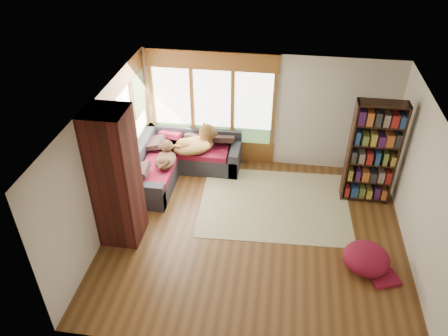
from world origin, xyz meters
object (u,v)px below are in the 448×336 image
(brick_chimney, at_px, (115,178))
(area_rug, at_px, (274,203))
(bookshelf, at_px, (373,153))
(dog_tan, at_px, (197,141))
(sectional_sofa, at_px, (174,163))
(dog_brindle, at_px, (166,155))
(pouf, at_px, (366,258))

(brick_chimney, relative_size, area_rug, 0.86)
(bookshelf, xyz_separation_m, dog_tan, (-3.59, 0.45, -0.30))
(sectional_sofa, height_order, dog_brindle, dog_brindle)
(bookshelf, relative_size, dog_brindle, 2.95)
(area_rug, height_order, bookshelf, bookshelf)
(sectional_sofa, bearing_deg, brick_chimney, -101.61)
(bookshelf, bearing_deg, brick_chimney, -158.55)
(sectional_sofa, relative_size, dog_brindle, 2.96)
(dog_brindle, bearing_deg, dog_tan, -51.49)
(brick_chimney, bearing_deg, area_rug, 25.72)
(dog_tan, bearing_deg, area_rug, -59.04)
(brick_chimney, xyz_separation_m, area_rug, (2.73, 1.31, -1.29))
(bookshelf, bearing_deg, pouf, -95.36)
(dog_tan, height_order, dog_brindle, dog_tan)
(sectional_sofa, bearing_deg, area_rug, -17.13)
(brick_chimney, bearing_deg, bookshelf, 21.45)
(pouf, bearing_deg, dog_brindle, 154.84)
(sectional_sofa, xyz_separation_m, dog_brindle, (-0.04, -0.37, 0.43))
(brick_chimney, distance_m, sectional_sofa, 2.32)
(area_rug, xyz_separation_m, bookshelf, (1.81, 0.47, 1.09))
(sectional_sofa, distance_m, dog_tan, 0.73)
(area_rug, bearing_deg, brick_chimney, -154.28)
(pouf, relative_size, dog_tan, 0.73)
(brick_chimney, height_order, bookshelf, brick_chimney)
(area_rug, bearing_deg, sectional_sofa, 162.19)
(area_rug, relative_size, bookshelf, 1.37)
(dog_brindle, bearing_deg, bookshelf, -95.23)
(area_rug, relative_size, pouf, 3.83)
(sectional_sofa, height_order, pouf, sectional_sofa)
(dog_brindle, bearing_deg, brick_chimney, 159.82)
(area_rug, bearing_deg, dog_brindle, 171.16)
(sectional_sofa, bearing_deg, pouf, -29.00)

